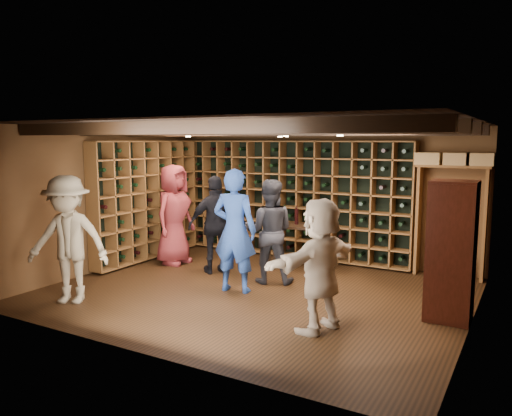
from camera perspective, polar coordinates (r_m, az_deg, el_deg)
The scene contains 13 objects.
ground at distance 7.63m, azimuth -0.11°, elevation -9.57°, with size 6.00×6.00×0.00m, color #301C0D.
room_shell at distance 7.33m, azimuth 0.09°, elevation 8.92°, with size 6.00×6.00×6.00m.
wine_rack_back at distance 9.66m, azimuth 4.00°, elevation 1.07°, with size 4.65×0.30×2.20m.
wine_rack_left at distance 9.68m, azimuth -12.36°, elevation 0.92°, with size 0.30×2.65×2.20m.
crate_shelf at distance 8.76m, azimuth 21.61°, elevation 2.61°, with size 1.20×0.32×2.07m.
display_cabinet at distance 6.74m, azimuth 21.37°, elevation -4.91°, with size 0.55×0.50×1.75m.
man_blue_shirt at distance 7.47m, azimuth -2.44°, elevation -2.60°, with size 0.68×0.44×1.86m, color navy.
man_grey_suit at distance 7.95m, azimuth 1.52°, elevation -2.67°, with size 0.81×0.63×1.66m, color black.
guest_red_floral at distance 9.28m, azimuth -9.34°, elevation -0.73°, with size 0.90×0.58×1.84m, color maroon.
guest_woman_black at distance 8.54m, azimuth -4.52°, elevation -1.92°, with size 0.98×0.41×1.68m, color black.
guest_khaki at distance 7.43m, azimuth -20.68°, elevation -3.41°, with size 1.16×0.67×1.79m, color gray.
guest_beige at distance 6.00m, azimuth 7.33°, elevation -6.47°, with size 1.49×0.48×1.61m, color tan.
tasting_table at distance 8.86m, azimuth 4.83°, elevation -2.45°, with size 1.14×0.76×1.07m.
Camera 1 is at (3.59, -6.33, 2.27)m, focal length 35.00 mm.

